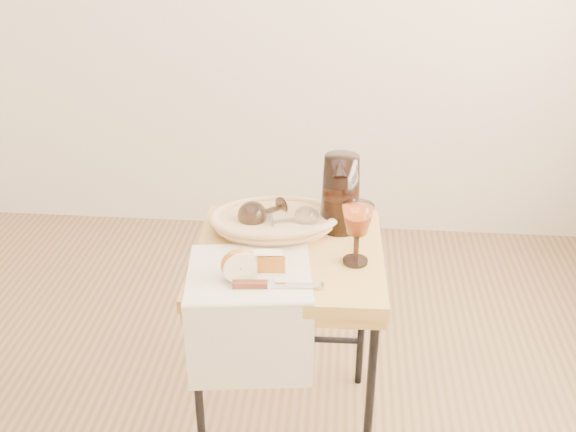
# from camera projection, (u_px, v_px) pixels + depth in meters

# --- Properties ---
(side_table) EXTENTS (0.54, 0.54, 0.67)m
(side_table) POSITION_uv_depth(u_px,v_px,m) (289.00, 346.00, 2.03)
(side_table) COLOR brown
(side_table) RESTS_ON floor
(tea_towel) EXTENTS (0.36, 0.33, 0.01)m
(tea_towel) POSITION_uv_depth(u_px,v_px,m) (249.00, 273.00, 1.76)
(tea_towel) COLOR #FEF0BE
(tea_towel) RESTS_ON side_table
(bread_basket) EXTENTS (0.37, 0.28, 0.06)m
(bread_basket) POSITION_uv_depth(u_px,v_px,m) (275.00, 223.00, 1.96)
(bread_basket) COLOR tan
(bread_basket) RESTS_ON side_table
(goblet_lying_a) EXTENTS (0.16, 0.16, 0.09)m
(goblet_lying_a) POSITION_uv_depth(u_px,v_px,m) (265.00, 212.00, 1.96)
(goblet_lying_a) COLOR #423326
(goblet_lying_a) RESTS_ON bread_basket
(goblet_lying_b) EXTENTS (0.14, 0.11, 0.08)m
(goblet_lying_b) POSITION_uv_depth(u_px,v_px,m) (291.00, 220.00, 1.93)
(goblet_lying_b) COLOR white
(goblet_lying_b) RESTS_ON bread_basket
(pitcher) EXTENTS (0.18, 0.25, 0.27)m
(pitcher) POSITION_uv_depth(u_px,v_px,m) (341.00, 193.00, 1.94)
(pitcher) COLOR black
(pitcher) RESTS_ON side_table
(wine_goblet) EXTENTS (0.10, 0.10, 0.18)m
(wine_goblet) POSITION_uv_depth(u_px,v_px,m) (357.00, 234.00, 1.77)
(wine_goblet) COLOR white
(wine_goblet) RESTS_ON side_table
(apple_half) EXTENTS (0.10, 0.08, 0.09)m
(apple_half) POSITION_uv_depth(u_px,v_px,m) (238.00, 264.00, 1.72)
(apple_half) COLOR red
(apple_half) RESTS_ON tea_towel
(apple_wedge) EXTENTS (0.08, 0.04, 0.05)m
(apple_wedge) POSITION_uv_depth(u_px,v_px,m) (268.00, 261.00, 1.76)
(apple_wedge) COLOR #FBE7B8
(apple_wedge) RESTS_ON tea_towel
(table_knife) EXTENTS (0.23, 0.04, 0.02)m
(table_knife) POSITION_uv_depth(u_px,v_px,m) (274.00, 284.00, 1.69)
(table_knife) COLOR silver
(table_knife) RESTS_ON tea_towel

